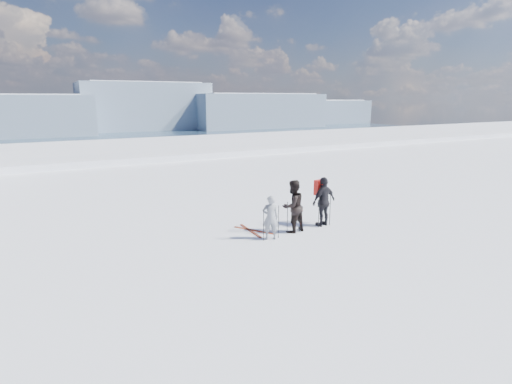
{
  "coord_description": "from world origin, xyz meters",
  "views": [
    {
      "loc": [
        -8.06,
        -8.13,
        4.82
      ],
      "look_at": [
        -2.1,
        3.0,
        1.86
      ],
      "focal_mm": 28.0,
      "sensor_mm": 36.0,
      "label": 1
    }
  ],
  "objects_px": {
    "skier_pack": "(324,202)",
    "skier_dark": "(293,206)",
    "skier_grey": "(270,217)",
    "skis_loose": "(252,231)"
  },
  "relations": [
    {
      "from": "skier_grey",
      "to": "skier_pack",
      "type": "distance_m",
      "value": 2.61
    },
    {
      "from": "skier_dark",
      "to": "skier_pack",
      "type": "height_order",
      "value": "skier_dark"
    },
    {
      "from": "skier_dark",
      "to": "skis_loose",
      "type": "height_order",
      "value": "skier_dark"
    },
    {
      "from": "skier_grey",
      "to": "skis_loose",
      "type": "xyz_separation_m",
      "value": [
        -0.16,
        1.07,
        -0.77
      ]
    },
    {
      "from": "skier_pack",
      "to": "skier_dark",
      "type": "bearing_deg",
      "value": -6.03
    },
    {
      "from": "skier_grey",
      "to": "skier_dark",
      "type": "height_order",
      "value": "skier_dark"
    },
    {
      "from": "skier_grey",
      "to": "skier_dark",
      "type": "relative_size",
      "value": 0.81
    },
    {
      "from": "skier_pack",
      "to": "skis_loose",
      "type": "height_order",
      "value": "skier_pack"
    },
    {
      "from": "skier_dark",
      "to": "skier_pack",
      "type": "distance_m",
      "value": 1.46
    },
    {
      "from": "skier_pack",
      "to": "skis_loose",
      "type": "bearing_deg",
      "value": -23.15
    }
  ]
}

